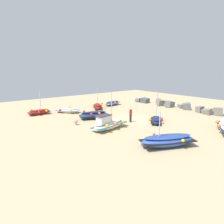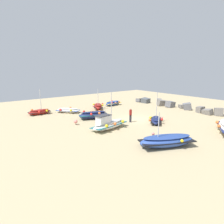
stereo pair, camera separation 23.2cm
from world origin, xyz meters
TOP-DOWN VIEW (x-y plane):
  - ground_plane at (0.00, 0.00)m, footprint 50.79×50.79m
  - fishing_boat_0 at (1.21, -5.30)m, footprint 2.37×4.76m
  - fishing_boat_1 at (2.75, 0.78)m, footprint 2.92×3.25m
  - fishing_boat_2 at (-8.58, -0.09)m, footprint 3.40×2.85m
  - fishing_boat_3 at (8.21, -4.35)m, footprint 3.47×5.08m
  - fishing_boat_4 at (-9.60, 3.77)m, footprint 1.81×3.51m
  - fishing_boat_5 at (-9.08, -5.18)m, footprint 3.63×3.33m
  - fishing_boat_6 at (-10.52, -8.95)m, footprint 1.81×3.12m
  - fishing_boat_8 at (-3.65, -4.12)m, footprint 2.59×4.13m
  - person_walking at (0.62, -1.47)m, footprint 0.32×0.32m
  - breakwater_rocks at (0.09, 10.57)m, footprint 20.21×2.50m
  - mooring_buoy_0 at (-2.50, -7.34)m, footprint 0.44×0.44m

SIDE VIEW (x-z plane):
  - ground_plane at x=0.00m, z-range 0.00..0.00m
  - fishing_boat_1 at x=2.75m, z-range -1.52..2.23m
  - fishing_boat_5 at x=-9.08m, z-range -0.02..0.75m
  - mooring_buoy_0 at x=-2.50m, z-range 0.08..0.70m
  - fishing_boat_6 at x=-10.52m, z-range -1.47..2.25m
  - fishing_boat_4 at x=-9.60m, z-range -0.01..0.82m
  - fishing_boat_2 at x=-8.58m, z-range -1.28..2.15m
  - breakwater_rocks at x=0.09m, z-range -0.20..1.11m
  - fishing_boat_3 at x=8.21m, z-range -1.01..2.07m
  - fishing_boat_8 at x=-3.65m, z-range -0.02..1.09m
  - fishing_boat_0 at x=1.21m, z-range -1.47..2.62m
  - person_walking at x=0.62m, z-range 0.14..1.92m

